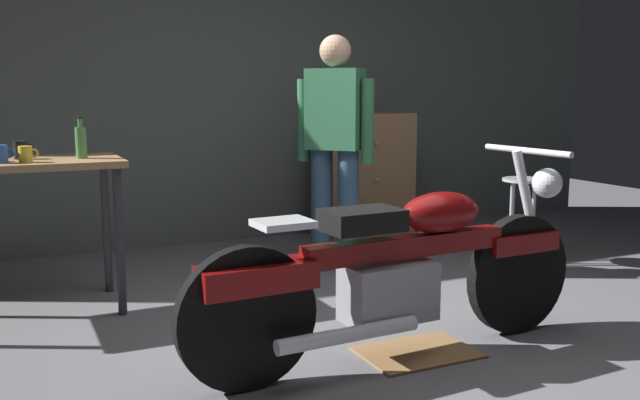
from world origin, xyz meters
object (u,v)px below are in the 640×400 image
at_px(wooden_dresser, 363,177).
at_px(mug_blue_enamel, 0,154).
at_px(mug_yellow_tall, 26,154).
at_px(mug_black_matte, 21,150).
at_px(person_standing, 335,143).
at_px(shop_stool, 523,197).
at_px(motorcycle, 401,268).
at_px(bottle, 81,142).

relative_size(wooden_dresser, mug_blue_enamel, 9.53).
height_order(mug_yellow_tall, mug_black_matte, mug_black_matte).
xyz_separation_m(person_standing, shop_stool, (1.40, -0.37, -0.43)).
xyz_separation_m(motorcycle, bottle, (-1.27, 1.46, 0.55)).
distance_m(person_standing, mug_yellow_tall, 2.04).
height_order(shop_stool, mug_black_matte, mug_black_matte).
bearing_deg(wooden_dresser, mug_blue_enamel, -158.19).
bearing_deg(wooden_dresser, person_standing, -128.88).
xyz_separation_m(motorcycle, mug_black_matte, (-1.59, 1.56, 0.50)).
xyz_separation_m(mug_yellow_tall, mug_black_matte, (-0.02, 0.22, 0.01)).
xyz_separation_m(person_standing, wooden_dresser, (0.71, 0.89, -0.38)).
bearing_deg(mug_black_matte, mug_yellow_tall, -85.45).
relative_size(shop_stool, mug_black_matte, 5.87).
relative_size(mug_blue_enamel, mug_black_matte, 1.06).
xyz_separation_m(motorcycle, mug_yellow_tall, (-1.57, 1.34, 0.50)).
bearing_deg(mug_blue_enamel, wooden_dresser, 21.81).
xyz_separation_m(wooden_dresser, mug_black_matte, (-2.75, -0.94, 0.40)).
distance_m(motorcycle, bottle, 2.01).
height_order(motorcycle, mug_yellow_tall, motorcycle).
bearing_deg(motorcycle, shop_stool, 31.23).
relative_size(shop_stool, mug_yellow_tall, 6.13).
relative_size(wooden_dresser, mug_black_matte, 10.08).
bearing_deg(bottle, mug_black_matte, 162.53).
height_order(motorcycle, bottle, bottle).
height_order(mug_yellow_tall, mug_blue_enamel, mug_blue_enamel).
height_order(motorcycle, mug_black_matte, mug_black_matte).
height_order(motorcycle, person_standing, person_standing).
height_order(wooden_dresser, mug_blue_enamel, wooden_dresser).
bearing_deg(wooden_dresser, bottle, -156.80).
bearing_deg(bottle, mug_yellow_tall, -159.09).
relative_size(shop_stool, wooden_dresser, 0.58).
distance_m(motorcycle, mug_yellow_tall, 2.13).
bearing_deg(mug_blue_enamel, motorcycle, -38.52).
bearing_deg(wooden_dresser, mug_black_matte, -161.10).
xyz_separation_m(mug_black_matte, bottle, (0.32, -0.10, 0.04)).
bearing_deg(motorcycle, bottle, 128.36).
bearing_deg(mug_black_matte, shop_stool, -5.22).
bearing_deg(mug_black_matte, bottle, -17.47).
height_order(mug_yellow_tall, bottle, bottle).
relative_size(mug_yellow_tall, mug_blue_enamel, 0.90).
bearing_deg(mug_yellow_tall, mug_blue_enamel, 174.30).
height_order(person_standing, wooden_dresser, person_standing).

